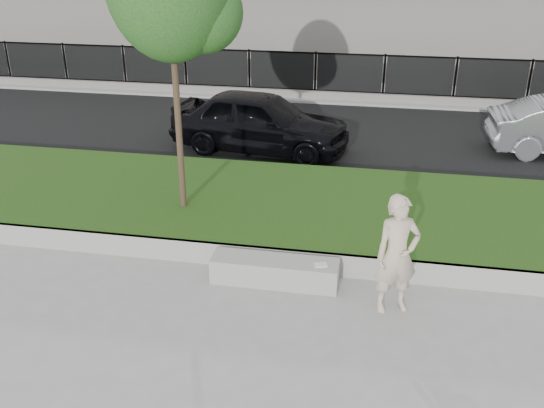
% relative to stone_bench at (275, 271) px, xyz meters
% --- Properties ---
extents(ground, '(90.00, 90.00, 0.00)m').
position_rel_stone_bench_xyz_m(ground, '(-0.15, -0.65, -0.21)').
color(ground, gray).
rests_on(ground, ground).
extents(grass_bank, '(34.00, 4.00, 0.40)m').
position_rel_stone_bench_xyz_m(grass_bank, '(-0.15, 2.35, -0.01)').
color(grass_bank, black).
rests_on(grass_bank, ground).
extents(grass_kerb, '(34.00, 0.08, 0.40)m').
position_rel_stone_bench_xyz_m(grass_kerb, '(-0.15, 0.39, -0.01)').
color(grass_kerb, gray).
rests_on(grass_kerb, ground).
extents(street, '(34.00, 7.00, 0.04)m').
position_rel_stone_bench_xyz_m(street, '(-0.15, 7.85, -0.19)').
color(street, black).
rests_on(street, ground).
extents(far_pavement, '(34.00, 3.00, 0.12)m').
position_rel_stone_bench_xyz_m(far_pavement, '(-0.15, 12.35, -0.15)').
color(far_pavement, gray).
rests_on(far_pavement, ground).
extents(iron_fence, '(32.00, 0.30, 1.50)m').
position_rel_stone_bench_xyz_m(iron_fence, '(-0.15, 11.35, 0.33)').
color(iron_fence, slate).
rests_on(iron_fence, far_pavement).
extents(stone_bench, '(2.03, 0.51, 0.42)m').
position_rel_stone_bench_xyz_m(stone_bench, '(0.00, 0.00, 0.00)').
color(stone_bench, gray).
rests_on(stone_bench, ground).
extents(man, '(0.78, 0.66, 1.83)m').
position_rel_stone_bench_xyz_m(man, '(1.86, -0.40, 0.71)').
color(man, beige).
rests_on(man, ground).
extents(book, '(0.23, 0.19, 0.02)m').
position_rel_stone_bench_xyz_m(book, '(0.74, -0.04, 0.22)').
color(book, silver).
rests_on(book, stone_bench).
extents(car_dark, '(4.69, 2.44, 1.53)m').
position_rel_stone_bench_xyz_m(car_dark, '(-1.50, 6.12, 0.60)').
color(car_dark, black).
rests_on(car_dark, street).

